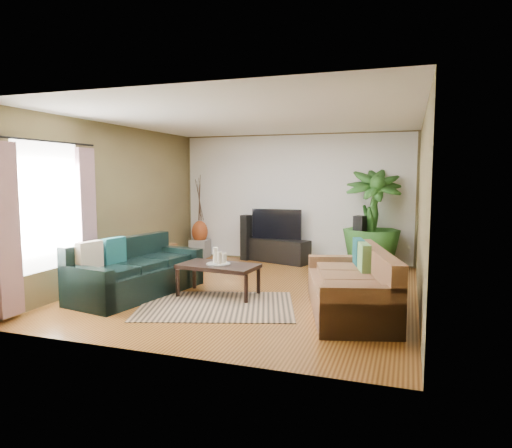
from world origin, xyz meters
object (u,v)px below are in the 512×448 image
at_px(tv_stand, 276,250).
at_px(speaker_left, 246,238).
at_px(television, 276,224).
at_px(side_table, 161,257).
at_px(sofa_right, 349,282).
at_px(coffee_table, 219,280).
at_px(potted_plant, 372,220).
at_px(vase, 200,232).
at_px(speaker_right, 359,243).
at_px(pedestal, 200,248).
at_px(sofa_left, 138,267).

distance_m(tv_stand, speaker_left, 0.73).
distance_m(television, side_table, 2.49).
bearing_deg(sofa_right, coffee_table, -113.06).
height_order(potted_plant, vase, potted_plant).
xyz_separation_m(sofa_right, vase, (-3.72, 3.20, 0.14)).
height_order(speaker_right, potted_plant, potted_plant).
xyz_separation_m(sofa_right, potted_plant, (0.04, 3.04, 0.55)).
bearing_deg(pedestal, sofa_right, -40.67).
bearing_deg(pedestal, coffee_table, -59.61).
bearing_deg(sofa_left, speaker_right, -35.85).
relative_size(sofa_left, sofa_right, 1.01).
bearing_deg(television, pedestal, 180.00).
relative_size(sofa_right, television, 1.97).
relative_size(pedestal, vase, 0.78).
bearing_deg(sofa_right, tv_stand, -164.32).
xyz_separation_m(pedestal, side_table, (-0.14, -1.46, 0.05)).
distance_m(coffee_table, side_table, 2.36).
relative_size(potted_plant, pedestal, 4.99).
bearing_deg(speaker_left, potted_plant, 15.35).
relative_size(sofa_left, speaker_left, 2.19).
distance_m(television, vase, 1.81).
relative_size(speaker_right, pedestal, 2.72).
height_order(television, side_table, television).
relative_size(speaker_left, pedestal, 2.50).
distance_m(potted_plant, side_table, 4.18).
relative_size(pedestal, side_table, 0.79).
distance_m(speaker_left, side_table, 1.94).
height_order(sofa_left, potted_plant, potted_plant).
bearing_deg(vase, sofa_right, -40.67).
bearing_deg(sofa_right, side_table, -129.61).
height_order(vase, side_table, vase).
relative_size(television, pedestal, 2.75).
distance_m(tv_stand, television, 0.56).
xyz_separation_m(potted_plant, pedestal, (-3.76, 0.16, -0.78)).
relative_size(coffee_table, side_table, 2.39).
xyz_separation_m(speaker_right, side_table, (-3.70, -1.09, -0.28)).
distance_m(sofa_right, speaker_right, 2.82).
height_order(tv_stand, vase, vase).
xyz_separation_m(television, side_table, (-1.93, -1.46, -0.56)).
bearing_deg(coffee_table, sofa_right, -1.47).
bearing_deg(speaker_right, vase, -166.28).
distance_m(sofa_right, coffee_table, 2.03).
xyz_separation_m(tv_stand, vase, (-1.79, 0.00, 0.33)).
height_order(speaker_left, potted_plant, potted_plant).
bearing_deg(potted_plant, vase, 177.59).
distance_m(speaker_right, side_table, 3.86).
bearing_deg(vase, speaker_left, 0.00).
xyz_separation_m(coffee_table, side_table, (-1.86, 1.46, 0.01)).
bearing_deg(tv_stand, speaker_left, -162.13).
xyz_separation_m(coffee_table, vase, (-1.72, 2.93, 0.33)).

